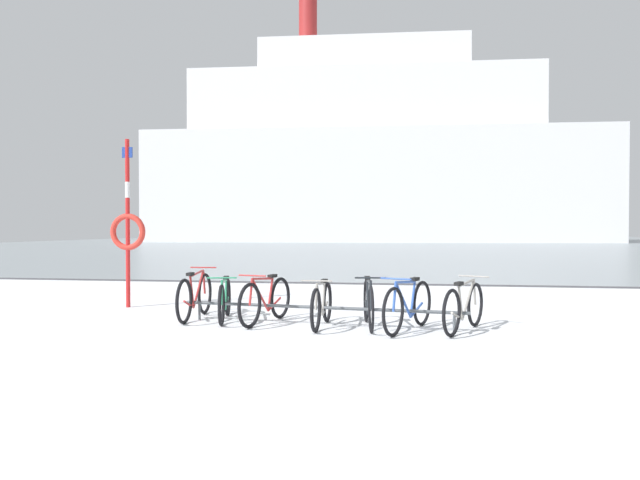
{
  "coord_description": "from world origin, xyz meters",
  "views": [
    {
      "loc": [
        2.35,
        -5.65,
        1.5
      ],
      "look_at": [
        0.77,
        4.59,
        1.29
      ],
      "focal_mm": 32.66,
      "sensor_mm": 36.0,
      "label": 1
    }
  ],
  "objects_px": {
    "rescue_post": "(128,227)",
    "bicycle_5": "(408,306)",
    "ferry_ship": "(371,160)",
    "bicycle_3": "(322,305)",
    "bicycle_1": "(225,300)",
    "bicycle_2": "(266,300)",
    "bicycle_0": "(195,296)",
    "bicycle_6": "(464,307)",
    "bicycle_4": "(368,303)"
  },
  "relations": [
    {
      "from": "bicycle_0",
      "to": "bicycle_5",
      "type": "xyz_separation_m",
      "value": [
        3.5,
        -0.62,
        -0.01
      ]
    },
    {
      "from": "bicycle_4",
      "to": "rescue_post",
      "type": "height_order",
      "value": "rescue_post"
    },
    {
      "from": "bicycle_4",
      "to": "bicycle_5",
      "type": "xyz_separation_m",
      "value": [
        0.6,
        -0.21,
        0.0
      ]
    },
    {
      "from": "bicycle_0",
      "to": "bicycle_6",
      "type": "xyz_separation_m",
      "value": [
        4.31,
        -0.54,
        -0.02
      ]
    },
    {
      "from": "bicycle_0",
      "to": "bicycle_6",
      "type": "relative_size",
      "value": 1.14
    },
    {
      "from": "bicycle_0",
      "to": "ferry_ship",
      "type": "distance_m",
      "value": 56.84
    },
    {
      "from": "bicycle_5",
      "to": "bicycle_6",
      "type": "height_order",
      "value": "bicycle_5"
    },
    {
      "from": "bicycle_2",
      "to": "rescue_post",
      "type": "relative_size",
      "value": 0.53
    },
    {
      "from": "bicycle_6",
      "to": "ferry_ship",
      "type": "relative_size",
      "value": 0.03
    },
    {
      "from": "bicycle_3",
      "to": "bicycle_1",
      "type": "bearing_deg",
      "value": 167.46
    },
    {
      "from": "bicycle_2",
      "to": "bicycle_6",
      "type": "xyz_separation_m",
      "value": [
        3.04,
        -0.28,
        -0.01
      ]
    },
    {
      "from": "bicycle_0",
      "to": "ferry_ship",
      "type": "xyz_separation_m",
      "value": [
        -0.81,
        56.15,
        8.79
      ]
    },
    {
      "from": "rescue_post",
      "to": "ferry_ship",
      "type": "bearing_deg",
      "value": 89.01
    },
    {
      "from": "bicycle_4",
      "to": "ferry_ship",
      "type": "bearing_deg",
      "value": 93.76
    },
    {
      "from": "bicycle_5",
      "to": "bicycle_6",
      "type": "distance_m",
      "value": 0.81
    },
    {
      "from": "rescue_post",
      "to": "ferry_ship",
      "type": "xyz_separation_m",
      "value": [
        0.95,
        55.01,
        7.64
      ]
    },
    {
      "from": "bicycle_0",
      "to": "bicycle_4",
      "type": "xyz_separation_m",
      "value": [
        2.91,
        -0.4,
        -0.01
      ]
    },
    {
      "from": "bicycle_1",
      "to": "bicycle_5",
      "type": "distance_m",
      "value": 3.0
    },
    {
      "from": "bicycle_0",
      "to": "bicycle_5",
      "type": "relative_size",
      "value": 1.08
    },
    {
      "from": "bicycle_2",
      "to": "bicycle_1",
      "type": "bearing_deg",
      "value": 168.62
    },
    {
      "from": "bicycle_1",
      "to": "bicycle_3",
      "type": "bearing_deg",
      "value": -12.54
    },
    {
      "from": "bicycle_3",
      "to": "bicycle_4",
      "type": "xyz_separation_m",
      "value": [
        0.7,
        0.08,
        0.02
      ]
    },
    {
      "from": "bicycle_3",
      "to": "rescue_post",
      "type": "height_order",
      "value": "rescue_post"
    },
    {
      "from": "bicycle_5",
      "to": "bicycle_3",
      "type": "bearing_deg",
      "value": 174.22
    },
    {
      "from": "bicycle_3",
      "to": "rescue_post",
      "type": "relative_size",
      "value": 0.5
    },
    {
      "from": "bicycle_5",
      "to": "ferry_ship",
      "type": "xyz_separation_m",
      "value": [
        -4.32,
        56.77,
        8.8
      ]
    },
    {
      "from": "bicycle_3",
      "to": "bicycle_5",
      "type": "height_order",
      "value": "bicycle_5"
    },
    {
      "from": "bicycle_4",
      "to": "rescue_post",
      "type": "distance_m",
      "value": 5.06
    },
    {
      "from": "bicycle_5",
      "to": "rescue_post",
      "type": "height_order",
      "value": "rescue_post"
    },
    {
      "from": "bicycle_2",
      "to": "bicycle_4",
      "type": "distance_m",
      "value": 1.64
    },
    {
      "from": "bicycle_4",
      "to": "rescue_post",
      "type": "relative_size",
      "value": 0.52
    },
    {
      "from": "bicycle_1",
      "to": "bicycle_3",
      "type": "xyz_separation_m",
      "value": [
        1.65,
        -0.37,
        0.0
      ]
    },
    {
      "from": "bicycle_1",
      "to": "bicycle_6",
      "type": "xyz_separation_m",
      "value": [
        3.76,
        -0.42,
        0.02
      ]
    },
    {
      "from": "bicycle_0",
      "to": "bicycle_1",
      "type": "distance_m",
      "value": 0.56
    },
    {
      "from": "bicycle_1",
      "to": "bicycle_5",
      "type": "relative_size",
      "value": 0.98
    },
    {
      "from": "bicycle_4",
      "to": "bicycle_5",
      "type": "height_order",
      "value": "bicycle_5"
    },
    {
      "from": "bicycle_2",
      "to": "ferry_ship",
      "type": "xyz_separation_m",
      "value": [
        -2.09,
        56.42,
        8.8
      ]
    },
    {
      "from": "bicycle_0",
      "to": "rescue_post",
      "type": "height_order",
      "value": "rescue_post"
    },
    {
      "from": "bicycle_1",
      "to": "bicycle_2",
      "type": "distance_m",
      "value": 0.74
    },
    {
      "from": "bicycle_1",
      "to": "bicycle_5",
      "type": "xyz_separation_m",
      "value": [
        2.95,
        -0.5,
        0.03
      ]
    },
    {
      "from": "bicycle_1",
      "to": "bicycle_3",
      "type": "distance_m",
      "value": 1.69
    },
    {
      "from": "bicycle_1",
      "to": "bicycle_4",
      "type": "xyz_separation_m",
      "value": [
        2.36,
        -0.28,
        0.03
      ]
    },
    {
      "from": "bicycle_4",
      "to": "bicycle_5",
      "type": "relative_size",
      "value": 1.0
    },
    {
      "from": "bicycle_3",
      "to": "bicycle_5",
      "type": "relative_size",
      "value": 0.96
    },
    {
      "from": "bicycle_5",
      "to": "ferry_ship",
      "type": "bearing_deg",
      "value": 94.35
    },
    {
      "from": "rescue_post",
      "to": "bicycle_5",
      "type": "bearing_deg",
      "value": -18.45
    },
    {
      "from": "bicycle_5",
      "to": "rescue_post",
      "type": "xyz_separation_m",
      "value": [
        -5.27,
        1.76,
        1.16
      ]
    },
    {
      "from": "bicycle_5",
      "to": "bicycle_6",
      "type": "bearing_deg",
      "value": 5.61
    },
    {
      "from": "bicycle_2",
      "to": "ferry_ship",
      "type": "relative_size",
      "value": 0.03
    },
    {
      "from": "bicycle_4",
      "to": "bicycle_6",
      "type": "distance_m",
      "value": 1.41
    }
  ]
}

